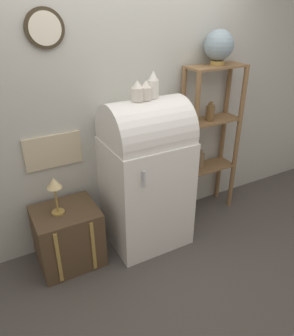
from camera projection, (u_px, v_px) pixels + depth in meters
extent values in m
plane|color=#4C4742|center=(158.00, 250.00, 3.21)|extent=(12.00, 12.00, 0.00)
cube|color=#B7B7AD|center=(128.00, 101.00, 3.04)|extent=(7.00, 0.05, 2.70)
cylinder|color=#382D1E|center=(45.00, 28.00, 2.42)|extent=(0.30, 0.03, 0.30)
cylinder|color=beige|center=(45.00, 28.00, 2.41)|extent=(0.24, 0.01, 0.24)
cube|color=#C6B793|center=(53.00, 151.00, 2.84)|extent=(0.50, 0.02, 0.30)
cube|color=white|center=(146.00, 192.00, 3.15)|extent=(0.73, 0.63, 1.08)
cylinder|color=white|center=(146.00, 133.00, 2.87)|extent=(0.72, 0.60, 0.60)
cylinder|color=#B7B7BC|center=(144.00, 179.00, 2.64)|extent=(0.02, 0.02, 0.14)
cube|color=brown|center=(68.00, 236.00, 2.96)|extent=(0.55, 0.47, 0.56)
cube|color=#AD8942|center=(59.00, 258.00, 2.71)|extent=(0.03, 0.01, 0.50)
cube|color=#AD8942|center=(93.00, 246.00, 2.84)|extent=(0.03, 0.01, 0.50)
cylinder|color=olive|center=(194.00, 153.00, 3.30)|extent=(0.05, 0.05, 1.63)
cylinder|color=olive|center=(237.00, 142.00, 3.54)|extent=(0.05, 0.05, 1.63)
cylinder|color=olive|center=(181.00, 145.00, 3.48)|extent=(0.05, 0.05, 1.63)
cylinder|color=olive|center=(223.00, 135.00, 3.72)|extent=(0.05, 0.05, 1.63)
cube|color=olive|center=(207.00, 167.00, 3.64)|extent=(0.61, 0.26, 0.02)
cube|color=olive|center=(211.00, 120.00, 3.39)|extent=(0.61, 0.26, 0.02)
cube|color=olive|center=(216.00, 66.00, 3.14)|extent=(0.61, 0.26, 0.02)
cylinder|color=#7F6647|center=(200.00, 161.00, 3.56)|extent=(0.09, 0.09, 0.17)
cylinder|color=#7F6647|center=(201.00, 152.00, 3.51)|extent=(0.04, 0.04, 0.04)
cylinder|color=#7F6647|center=(209.00, 113.00, 3.36)|extent=(0.08, 0.08, 0.14)
cylinder|color=#7F6647|center=(210.00, 105.00, 3.32)|extent=(0.03, 0.03, 0.03)
cylinder|color=#335B3D|center=(192.00, 164.00, 3.53)|extent=(0.07, 0.07, 0.13)
cylinder|color=#335B3D|center=(193.00, 158.00, 3.49)|extent=(0.03, 0.03, 0.03)
cylinder|color=brown|center=(210.00, 113.00, 3.31)|extent=(0.08, 0.08, 0.16)
cylinder|color=brown|center=(211.00, 104.00, 3.26)|extent=(0.03, 0.03, 0.04)
cylinder|color=#AD8942|center=(217.00, 63.00, 3.14)|extent=(0.14, 0.14, 0.04)
sphere|color=#7F939E|center=(219.00, 45.00, 3.07)|extent=(0.28, 0.28, 0.28)
cylinder|color=silver|center=(138.00, 94.00, 2.66)|extent=(0.10, 0.10, 0.11)
cone|color=silver|center=(137.00, 84.00, 2.62)|extent=(0.09, 0.09, 0.06)
cylinder|color=silver|center=(146.00, 94.00, 2.70)|extent=(0.09, 0.09, 0.10)
cone|color=silver|center=(146.00, 84.00, 2.66)|extent=(0.08, 0.08, 0.06)
cylinder|color=white|center=(153.00, 89.00, 2.74)|extent=(0.09, 0.09, 0.15)
cone|color=white|center=(153.00, 75.00, 2.69)|extent=(0.08, 0.08, 0.08)
cylinder|color=#AD8942|center=(58.00, 212.00, 2.80)|extent=(0.11, 0.11, 0.02)
cylinder|color=#AD8942|center=(56.00, 200.00, 2.74)|extent=(0.02, 0.02, 0.24)
cone|color=#DBC184|center=(54.00, 183.00, 2.67)|extent=(0.13, 0.13, 0.09)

